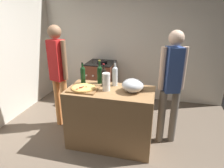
{
  "coord_description": "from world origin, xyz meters",
  "views": [
    {
      "loc": [
        0.76,
        -1.78,
        1.91
      ],
      "look_at": [
        0.13,
        0.74,
        0.93
      ],
      "focal_mm": 31.21,
      "sensor_mm": 36.0,
      "label": 1
    }
  ],
  "objects_px": {
    "mixing_bowl": "(133,85)",
    "person_in_red": "(171,82)",
    "wine_bottle_green": "(100,74)",
    "paper_towel_roll": "(106,82)",
    "wine_bottle_dark": "(104,76)",
    "wine_bottle_clear": "(115,75)",
    "person_in_stripes": "(58,71)",
    "wine_bottle_amber": "(83,74)",
    "pizza": "(83,88)",
    "stove": "(101,82)"
  },
  "relations": [
    {
      "from": "person_in_red",
      "to": "pizza",
      "type": "bearing_deg",
      "value": -163.24
    },
    {
      "from": "wine_bottle_amber",
      "to": "wine_bottle_clear",
      "type": "xyz_separation_m",
      "value": [
        0.49,
        0.02,
        0.02
      ]
    },
    {
      "from": "person_in_red",
      "to": "wine_bottle_amber",
      "type": "bearing_deg",
      "value": -175.25
    },
    {
      "from": "pizza",
      "to": "person_in_red",
      "type": "relative_size",
      "value": 0.2
    },
    {
      "from": "wine_bottle_amber",
      "to": "wine_bottle_clear",
      "type": "distance_m",
      "value": 0.49
    },
    {
      "from": "wine_bottle_clear",
      "to": "person_in_stripes",
      "type": "relative_size",
      "value": 0.21
    },
    {
      "from": "paper_towel_roll",
      "to": "wine_bottle_amber",
      "type": "xyz_separation_m",
      "value": [
        -0.42,
        0.2,
        0.02
      ]
    },
    {
      "from": "wine_bottle_green",
      "to": "person_in_red",
      "type": "bearing_deg",
      "value": 2.46
    },
    {
      "from": "paper_towel_roll",
      "to": "person_in_red",
      "type": "height_order",
      "value": "person_in_red"
    },
    {
      "from": "wine_bottle_amber",
      "to": "person_in_stripes",
      "type": "relative_size",
      "value": 0.19
    },
    {
      "from": "person_in_stripes",
      "to": "person_in_red",
      "type": "distance_m",
      "value": 1.76
    },
    {
      "from": "wine_bottle_clear",
      "to": "wine_bottle_green",
      "type": "xyz_separation_m",
      "value": [
        -0.24,
        0.04,
        -0.01
      ]
    },
    {
      "from": "wine_bottle_amber",
      "to": "person_in_stripes",
      "type": "xyz_separation_m",
      "value": [
        -0.48,
        0.12,
        -0.02
      ]
    },
    {
      "from": "mixing_bowl",
      "to": "person_in_red",
      "type": "relative_size",
      "value": 0.17
    },
    {
      "from": "wine_bottle_clear",
      "to": "person_in_stripes",
      "type": "xyz_separation_m",
      "value": [
        -0.97,
        0.1,
        -0.04
      ]
    },
    {
      "from": "pizza",
      "to": "wine_bottle_clear",
      "type": "relative_size",
      "value": 0.92
    },
    {
      "from": "pizza",
      "to": "mixing_bowl",
      "type": "height_order",
      "value": "mixing_bowl"
    },
    {
      "from": "mixing_bowl",
      "to": "wine_bottle_clear",
      "type": "xyz_separation_m",
      "value": [
        -0.29,
        0.17,
        0.07
      ]
    },
    {
      "from": "wine_bottle_clear",
      "to": "person_in_red",
      "type": "relative_size",
      "value": 0.21
    },
    {
      "from": "wine_bottle_clear",
      "to": "person_in_red",
      "type": "xyz_separation_m",
      "value": [
        0.8,
        0.09,
        -0.07
      ]
    },
    {
      "from": "wine_bottle_green",
      "to": "paper_towel_roll",
      "type": "bearing_deg",
      "value": -55.96
    },
    {
      "from": "wine_bottle_green",
      "to": "person_in_red",
      "type": "xyz_separation_m",
      "value": [
        1.04,
        0.04,
        -0.06
      ]
    },
    {
      "from": "wine_bottle_clear",
      "to": "person_in_stripes",
      "type": "height_order",
      "value": "person_in_stripes"
    },
    {
      "from": "stove",
      "to": "wine_bottle_dark",
      "type": "bearing_deg",
      "value": -70.79
    },
    {
      "from": "mixing_bowl",
      "to": "person_in_stripes",
      "type": "relative_size",
      "value": 0.17
    },
    {
      "from": "mixing_bowl",
      "to": "wine_bottle_dark",
      "type": "xyz_separation_m",
      "value": [
        -0.44,
        0.12,
        0.06
      ]
    },
    {
      "from": "pizza",
      "to": "stove",
      "type": "distance_m",
      "value": 1.62
    },
    {
      "from": "mixing_bowl",
      "to": "stove",
      "type": "height_order",
      "value": "mixing_bowl"
    },
    {
      "from": "wine_bottle_green",
      "to": "person_in_stripes",
      "type": "height_order",
      "value": "person_in_stripes"
    },
    {
      "from": "wine_bottle_green",
      "to": "stove",
      "type": "relative_size",
      "value": 0.39
    },
    {
      "from": "paper_towel_roll",
      "to": "stove",
      "type": "xyz_separation_m",
      "value": [
        -0.54,
        1.48,
        -0.56
      ]
    },
    {
      "from": "paper_towel_roll",
      "to": "person_in_stripes",
      "type": "xyz_separation_m",
      "value": [
        -0.9,
        0.32,
        -0.01
      ]
    },
    {
      "from": "wine_bottle_green",
      "to": "pizza",
      "type": "bearing_deg",
      "value": -114.38
    },
    {
      "from": "paper_towel_roll",
      "to": "wine_bottle_clear",
      "type": "xyz_separation_m",
      "value": [
        0.07,
        0.22,
        0.03
      ]
    },
    {
      "from": "wine_bottle_amber",
      "to": "person_in_stripes",
      "type": "distance_m",
      "value": 0.49
    },
    {
      "from": "mixing_bowl",
      "to": "person_in_red",
      "type": "height_order",
      "value": "person_in_red"
    },
    {
      "from": "wine_bottle_amber",
      "to": "wine_bottle_green",
      "type": "bearing_deg",
      "value": 14.24
    },
    {
      "from": "person_in_stripes",
      "to": "person_in_red",
      "type": "height_order",
      "value": "person_in_stripes"
    },
    {
      "from": "mixing_bowl",
      "to": "wine_bottle_amber",
      "type": "relative_size",
      "value": 0.92
    },
    {
      "from": "pizza",
      "to": "wine_bottle_clear",
      "type": "height_order",
      "value": "wine_bottle_clear"
    },
    {
      "from": "wine_bottle_clear",
      "to": "wine_bottle_green",
      "type": "distance_m",
      "value": 0.25
    },
    {
      "from": "wine_bottle_dark",
      "to": "paper_towel_roll",
      "type": "bearing_deg",
      "value": -62.63
    },
    {
      "from": "pizza",
      "to": "stove",
      "type": "xyz_separation_m",
      "value": [
        -0.23,
        1.53,
        -0.47
      ]
    },
    {
      "from": "person_in_stripes",
      "to": "wine_bottle_green",
      "type": "bearing_deg",
      "value": -4.98
    },
    {
      "from": "pizza",
      "to": "person_in_red",
      "type": "height_order",
      "value": "person_in_red"
    },
    {
      "from": "pizza",
      "to": "wine_bottle_dark",
      "type": "bearing_deg",
      "value": 44.16
    },
    {
      "from": "wine_bottle_green",
      "to": "stove",
      "type": "distance_m",
      "value": 1.41
    },
    {
      "from": "wine_bottle_amber",
      "to": "stove",
      "type": "distance_m",
      "value": 1.42
    },
    {
      "from": "wine_bottle_dark",
      "to": "person_in_red",
      "type": "height_order",
      "value": "person_in_red"
    },
    {
      "from": "stove",
      "to": "person_in_red",
      "type": "xyz_separation_m",
      "value": [
        1.41,
        -1.18,
        0.53
      ]
    }
  ]
}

